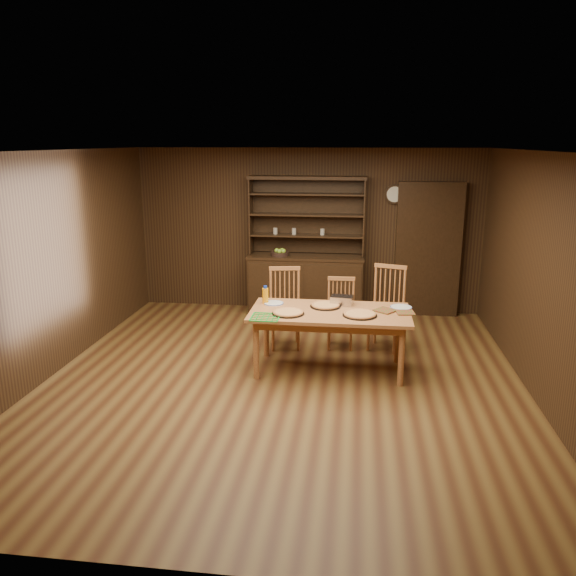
# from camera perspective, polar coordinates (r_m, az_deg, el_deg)

# --- Properties ---
(floor) EXTENTS (6.00, 6.00, 0.00)m
(floor) POSITION_cam_1_polar(r_m,az_deg,el_deg) (6.58, -0.52, -9.52)
(floor) COLOR brown
(floor) RESTS_ON ground
(room_shell) EXTENTS (6.00, 6.00, 6.00)m
(room_shell) POSITION_cam_1_polar(r_m,az_deg,el_deg) (6.10, -0.56, 4.10)
(room_shell) COLOR silver
(room_shell) RESTS_ON floor
(china_hutch) EXTENTS (1.84, 0.52, 2.17)m
(china_hutch) POSITION_cam_1_polar(r_m,az_deg,el_deg) (8.99, 1.82, 1.17)
(china_hutch) COLOR black
(china_hutch) RESTS_ON floor
(doorway) EXTENTS (1.00, 0.18, 2.10)m
(doorway) POSITION_cam_1_polar(r_m,az_deg,el_deg) (9.06, 14.01, 3.79)
(doorway) COLOR black
(doorway) RESTS_ON floor
(wall_clock) EXTENTS (0.30, 0.05, 0.30)m
(wall_clock) POSITION_cam_1_polar(r_m,az_deg,el_deg) (8.95, 10.77, 9.34)
(wall_clock) COLOR black
(wall_clock) RESTS_ON room_shell
(dining_table) EXTENTS (1.89, 0.94, 0.75)m
(dining_table) POSITION_cam_1_polar(r_m,az_deg,el_deg) (6.69, 4.28, -3.00)
(dining_table) COLOR #C17A43
(dining_table) RESTS_ON floor
(chair_left) EXTENTS (0.50, 0.49, 1.07)m
(chair_left) POSITION_cam_1_polar(r_m,az_deg,el_deg) (7.54, -0.31, -1.70)
(chair_left) COLOR #B76D3E
(chair_left) RESTS_ON floor
(chair_center) EXTENTS (0.39, 0.37, 0.94)m
(chair_center) POSITION_cam_1_polar(r_m,az_deg,el_deg) (7.57, 5.36, -2.29)
(chair_center) COLOR #B76D3E
(chair_center) RESTS_ON floor
(chair_right) EXTENTS (0.57, 0.55, 1.12)m
(chair_right) POSITION_cam_1_polar(r_m,az_deg,el_deg) (7.57, 10.05, -1.66)
(chair_right) COLOR #B76D3E
(chair_right) RESTS_ON floor
(pizza_left) EXTENTS (0.38, 0.38, 0.04)m
(pizza_left) POSITION_cam_1_polar(r_m,az_deg,el_deg) (6.53, 0.01, -2.50)
(pizza_left) COLOR black
(pizza_left) RESTS_ON dining_table
(pizza_right) EXTENTS (0.40, 0.40, 0.04)m
(pizza_right) POSITION_cam_1_polar(r_m,az_deg,el_deg) (6.52, 7.31, -2.66)
(pizza_right) COLOR black
(pizza_right) RESTS_ON dining_table
(pizza_center) EXTENTS (0.37, 0.37, 0.04)m
(pizza_center) POSITION_cam_1_polar(r_m,az_deg,el_deg) (6.83, 3.82, -1.78)
(pizza_center) COLOR black
(pizza_center) RESTS_ON dining_table
(cooling_rack) EXTENTS (0.39, 0.39, 0.01)m
(cooling_rack) POSITION_cam_1_polar(r_m,az_deg,el_deg) (6.41, -2.32, -2.96)
(cooling_rack) COLOR #0CA22D
(cooling_rack) RESTS_ON dining_table
(plate_left) EXTENTS (0.24, 0.24, 0.02)m
(plate_left) POSITION_cam_1_polar(r_m,az_deg,el_deg) (6.94, -1.46, -1.55)
(plate_left) COLOR silver
(plate_left) RESTS_ON dining_table
(plate_right) EXTENTS (0.26, 0.26, 0.02)m
(plate_right) POSITION_cam_1_polar(r_m,az_deg,el_deg) (6.90, 11.41, -1.93)
(plate_right) COLOR silver
(plate_right) RESTS_ON dining_table
(foil_dish) EXTENTS (0.29, 0.23, 0.11)m
(foil_dish) POSITION_cam_1_polar(r_m,az_deg,el_deg) (6.94, 5.50, -1.24)
(foil_dish) COLOR white
(foil_dish) RESTS_ON dining_table
(juice_bottle) EXTENTS (0.08, 0.08, 0.22)m
(juice_bottle) POSITION_cam_1_polar(r_m,az_deg,el_deg) (6.94, -2.31, -0.75)
(juice_bottle) COLOR orange
(juice_bottle) RESTS_ON dining_table
(pot_holder_a) EXTENTS (0.22, 0.22, 0.02)m
(pot_holder_a) POSITION_cam_1_polar(r_m,az_deg,el_deg) (6.70, 11.83, -2.46)
(pot_holder_a) COLOR #A81321
(pot_holder_a) RESTS_ON dining_table
(pot_holder_b) EXTENTS (0.31, 0.31, 0.02)m
(pot_holder_b) POSITION_cam_1_polar(r_m,az_deg,el_deg) (6.74, 9.83, -2.26)
(pot_holder_b) COLOR #A81321
(pot_holder_b) RESTS_ON dining_table
(fruit_bowl) EXTENTS (0.29, 0.29, 0.12)m
(fruit_bowl) POSITION_cam_1_polar(r_m,az_deg,el_deg) (8.88, -0.82, 3.58)
(fruit_bowl) COLOR black
(fruit_bowl) RESTS_ON china_hutch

